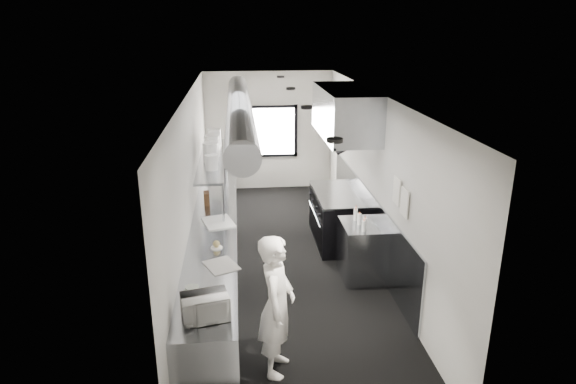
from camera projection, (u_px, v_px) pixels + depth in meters
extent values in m
cube|color=black|center=(285.00, 260.00, 8.58)|extent=(3.00, 8.00, 0.01)
cube|color=silver|center=(285.00, 95.00, 7.68)|extent=(3.00, 8.00, 0.01)
cube|color=silver|center=(269.00, 131.00, 11.90)|extent=(3.00, 0.02, 2.80)
cube|color=silver|center=(329.00, 320.00, 4.37)|extent=(3.00, 0.02, 2.80)
cube|color=silver|center=(191.00, 185.00, 7.99)|extent=(0.02, 8.00, 2.80)
cube|color=silver|center=(375.00, 179.00, 8.28)|extent=(0.02, 8.00, 2.80)
cube|color=#989FA6|center=(367.00, 220.00, 8.83)|extent=(0.03, 5.50, 1.10)
cylinder|color=gray|center=(239.00, 108.00, 8.07)|extent=(0.40, 6.40, 0.40)
cube|color=white|center=(269.00, 132.00, 11.86)|extent=(1.20, 0.03, 1.10)
cube|color=black|center=(269.00, 107.00, 11.70)|extent=(1.36, 0.03, 0.08)
cube|color=black|center=(269.00, 155.00, 12.07)|extent=(1.36, 0.03, 0.08)
cube|color=black|center=(242.00, 132.00, 11.82)|extent=(0.08, 0.03, 1.25)
cube|color=black|center=(296.00, 131.00, 11.94)|extent=(0.08, 0.03, 1.25)
cube|color=#989FA6|center=(345.00, 112.00, 8.58)|extent=(0.80, 2.20, 0.80)
cube|color=#989FA6|center=(322.00, 135.00, 8.67)|extent=(0.05, 2.20, 0.05)
cube|color=black|center=(340.00, 132.00, 8.68)|extent=(0.50, 2.10, 0.28)
cube|color=#989FA6|center=(215.00, 252.00, 7.86)|extent=(0.70, 6.00, 0.90)
cube|color=#989FA6|center=(212.00, 159.00, 8.91)|extent=(0.45, 3.00, 0.04)
cylinder|color=#989FA6|center=(223.00, 203.00, 7.72)|extent=(0.04, 0.04, 0.66)
cylinder|color=#989FA6|center=(224.00, 177.00, 9.04)|extent=(0.04, 0.04, 0.66)
cylinder|color=#989FA6|center=(226.00, 157.00, 10.36)|extent=(0.04, 0.04, 0.66)
cube|color=black|center=(338.00, 218.00, 9.20)|extent=(0.85, 1.60, 0.90)
cube|color=#989FA6|center=(339.00, 194.00, 9.05)|extent=(0.85, 1.60, 0.04)
cube|color=#989FA6|center=(316.00, 219.00, 9.16)|extent=(0.03, 1.55, 0.80)
cylinder|color=#989FA6|center=(315.00, 214.00, 9.12)|extent=(0.03, 1.30, 0.03)
cube|color=#989FA6|center=(362.00, 251.00, 7.89)|extent=(0.65, 0.80, 0.90)
cube|color=#989FA6|center=(221.00, 181.00, 11.34)|extent=(0.70, 1.20, 0.90)
cube|color=white|center=(397.00, 191.00, 7.08)|extent=(0.02, 0.28, 0.38)
cube|color=white|center=(404.00, 203.00, 6.77)|extent=(0.02, 0.28, 0.38)
imported|color=white|center=(277.00, 305.00, 5.63)|extent=(0.54, 0.69, 1.69)
imported|color=silver|center=(205.00, 307.00, 5.25)|extent=(0.51, 0.43, 0.27)
cylinder|color=#A3AD9F|center=(189.00, 294.00, 5.66)|extent=(0.16, 0.16, 0.09)
cylinder|color=#A3AD9F|center=(192.00, 291.00, 5.72)|extent=(0.17, 0.17, 0.11)
cube|color=silver|center=(221.00, 265.00, 6.43)|extent=(0.51, 0.56, 0.01)
cylinder|color=white|center=(217.00, 248.00, 6.93)|extent=(0.18, 0.18, 0.01)
sphere|color=tan|center=(216.00, 244.00, 6.91)|extent=(0.10, 0.10, 0.10)
cube|color=silver|center=(218.00, 222.00, 7.80)|extent=(0.57, 0.66, 0.02)
cube|color=brown|center=(207.00, 198.00, 8.56)|extent=(0.11, 0.21, 0.22)
cylinder|color=white|center=(212.00, 162.00, 8.17)|extent=(0.21, 0.21, 0.25)
cylinder|color=white|center=(211.00, 152.00, 8.60)|extent=(0.29, 0.29, 0.34)
cylinder|color=white|center=(212.00, 146.00, 8.95)|extent=(0.35, 0.35, 0.38)
cylinder|color=white|center=(214.00, 139.00, 9.48)|extent=(0.29, 0.29, 0.38)
cylinder|color=silver|center=(364.00, 226.00, 7.45)|extent=(0.07, 0.07, 0.17)
cylinder|color=silver|center=(365.00, 223.00, 7.56)|extent=(0.07, 0.07, 0.17)
cylinder|color=silver|center=(359.00, 219.00, 7.71)|extent=(0.06, 0.06, 0.18)
cylinder|color=silver|center=(355.00, 215.00, 7.87)|extent=(0.07, 0.07, 0.18)
cylinder|color=silver|center=(356.00, 212.00, 8.00)|extent=(0.07, 0.07, 0.17)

